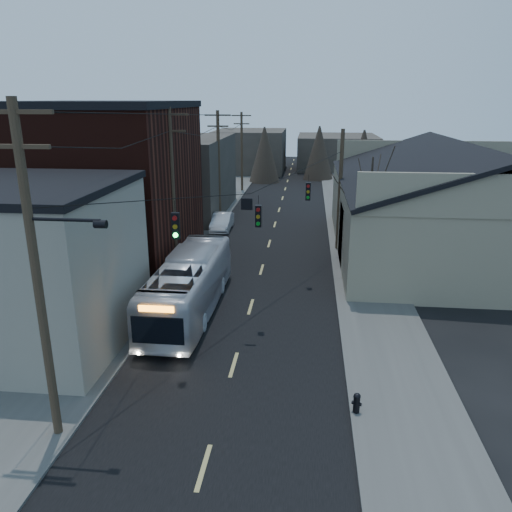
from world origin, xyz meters
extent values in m
cube|color=black|center=(0.00, 30.00, 0.01)|extent=(9.00, 110.00, 0.02)
cube|color=#474744|center=(-6.50, 30.00, 0.06)|extent=(4.00, 110.00, 0.12)
cube|color=#474744|center=(6.50, 30.00, 0.06)|extent=(4.00, 110.00, 0.12)
cube|color=gray|center=(-9.00, 9.00, 3.50)|extent=(8.00, 8.00, 7.00)
cube|color=black|center=(-10.00, 20.00, 5.00)|extent=(10.00, 12.00, 10.00)
cube|color=#36302B|center=(-9.50, 36.00, 3.50)|extent=(9.00, 14.00, 7.00)
cube|color=gray|center=(13.00, 25.00, 2.50)|extent=(16.00, 20.00, 5.00)
cube|color=black|center=(9.00, 25.00, 6.30)|extent=(8.16, 20.60, 2.86)
cube|color=#36302B|center=(-6.00, 65.00, 3.00)|extent=(10.00, 12.00, 6.00)
cube|color=#36302B|center=(7.00, 70.00, 2.50)|extent=(12.00, 14.00, 5.00)
cone|color=black|center=(6.50, 20.00, 3.60)|extent=(0.40, 0.40, 7.20)
cylinder|color=#382B1E|center=(-5.00, 3.00, 5.25)|extent=(0.28, 0.28, 10.50)
cube|color=#382B1E|center=(-5.00, 3.00, 10.10)|extent=(2.20, 0.12, 0.12)
cylinder|color=#382B1E|center=(-5.00, 18.00, 5.00)|extent=(0.28, 0.28, 10.00)
cube|color=#382B1E|center=(-5.00, 18.00, 9.60)|extent=(2.20, 0.12, 0.12)
cylinder|color=#382B1E|center=(-5.00, 33.00, 4.75)|extent=(0.28, 0.28, 9.50)
cube|color=#382B1E|center=(-5.00, 33.00, 9.10)|extent=(2.20, 0.12, 0.12)
cylinder|color=#382B1E|center=(-5.00, 48.00, 4.50)|extent=(0.28, 0.28, 9.00)
cube|color=#382B1E|center=(-5.00, 48.00, 8.60)|extent=(2.20, 0.12, 0.12)
cylinder|color=#382B1E|center=(5.00, 25.00, 4.25)|extent=(0.28, 0.28, 8.50)
cube|color=black|center=(-2.00, 7.50, 5.95)|extent=(0.28, 0.20, 1.00)
cube|color=black|center=(0.60, 12.00, 5.35)|extent=(0.28, 0.20, 1.00)
cube|color=black|center=(2.80, 18.00, 5.45)|extent=(0.28, 0.20, 1.00)
imported|color=silver|center=(-3.00, 12.99, 1.49)|extent=(2.56, 10.69, 2.97)
imported|color=#B4B6BC|center=(-4.22, 29.63, 0.71)|extent=(1.59, 4.32, 1.41)
cylinder|color=black|center=(4.70, 5.10, 0.41)|extent=(0.23, 0.23, 0.58)
sphere|color=black|center=(4.70, 5.10, 0.73)|extent=(0.25, 0.25, 0.25)
cylinder|color=black|center=(4.70, 5.10, 0.46)|extent=(0.36, 0.23, 0.12)
camera|label=1|loc=(2.83, -9.94, 10.43)|focal=35.00mm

